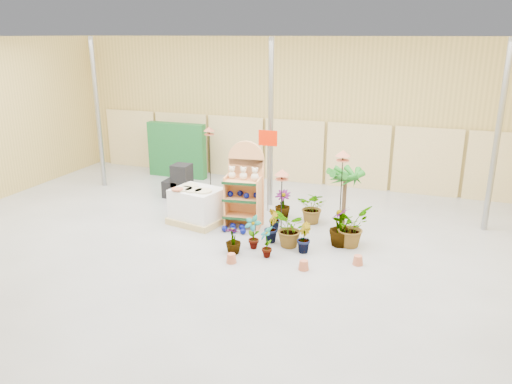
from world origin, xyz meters
TOP-DOWN VIEW (x-y plane):
  - room at (0.00, 0.91)m, footprint 15.20×12.10m
  - display_shelf at (-0.10, 1.83)m, footprint 0.95×0.67m
  - teddy_bears at (-0.08, 1.73)m, footprint 0.78×0.20m
  - gazing_balls_shelf at (-0.10, 1.71)m, footprint 0.78×0.27m
  - gazing_balls_floor at (-0.17, 1.31)m, footprint 0.63×0.39m
  - pallet_stack at (-1.29, 1.55)m, footprint 1.45×1.29m
  - charcoal_planters at (-2.69, 3.22)m, footprint 0.80×0.50m
  - trellis_stock at (-3.80, 5.20)m, footprint 2.00×0.30m
  - offer_sign at (0.10, 2.98)m, footprint 0.50×0.08m
  - bird_table_front at (0.95, 1.45)m, footprint 0.34×0.34m
  - bird_table_right at (2.24, 1.90)m, footprint 0.34×0.34m
  - bird_table_back at (-2.23, 4.39)m, footprint 0.34×0.34m
  - palm at (2.23, 2.43)m, footprint 0.70×0.70m
  - potted_plant_0 at (0.57, 0.55)m, footprint 0.45×0.35m
  - potted_plant_1 at (0.83, 1.05)m, footprint 0.35×0.42m
  - potted_plant_2 at (1.33, 0.90)m, footprint 1.00×1.03m
  - potted_plant_3 at (2.36, 1.35)m, footprint 0.60×0.60m
  - potted_plant_5 at (0.71, 1.69)m, footprint 0.39×0.41m
  - potted_plant_6 at (1.46, 2.53)m, footprint 0.82×0.73m
  - potted_plant_7 at (0.26, 0.15)m, footprint 0.41×0.41m
  - potted_plant_8 at (1.00, 0.22)m, footprint 0.38×0.44m
  - potted_plant_9 at (1.67, 0.74)m, footprint 0.40×0.44m
  - potted_plant_10 at (2.57, 1.43)m, footprint 1.01×1.07m
  - potted_plant_11 at (0.63, 2.62)m, footprint 0.43×0.43m

SIDE VIEW (x-z plane):
  - gazing_balls_floor at x=-0.17m, z-range 0.00..0.15m
  - potted_plant_5 at x=0.71m, z-range 0.00..0.59m
  - potted_plant_7 at x=0.26m, z-range 0.00..0.62m
  - potted_plant_9 at x=1.67m, z-range 0.00..0.66m
  - potted_plant_8 at x=1.00m, z-range 0.00..0.70m
  - potted_plant_1 at x=0.83m, z-range 0.00..0.71m
  - potted_plant_11 at x=0.63m, z-range 0.00..0.74m
  - potted_plant_0 at x=0.57m, z-range 0.00..0.76m
  - charcoal_planters at x=-2.69m, z-range -0.08..0.92m
  - potted_plant_6 at x=1.46m, z-range 0.00..0.84m
  - potted_plant_2 at x=1.33m, z-range 0.00..0.87m
  - pallet_stack at x=-1.29m, z-range -0.02..0.91m
  - potted_plant_3 at x=2.36m, z-range 0.00..0.92m
  - potted_plant_10 at x=2.57m, z-range 0.00..0.94m
  - gazing_balls_shelf at x=-0.10m, z-range 0.76..0.91m
  - trellis_stock at x=-3.80m, z-range 0.00..1.80m
  - display_shelf at x=-0.10m, z-range -0.09..2.02m
  - teddy_bears at x=-0.08m, z-range 1.18..1.50m
  - palm at x=2.23m, z-range 0.56..2.16m
  - bird_table_front at x=0.95m, z-range 0.69..2.32m
  - offer_sign at x=0.10m, z-range 0.47..2.67m
  - bird_table_back at x=-2.23m, z-range 0.82..2.74m
  - bird_table_right at x=2.24m, z-range 0.89..2.97m
  - room at x=0.00m, z-range -0.14..4.56m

